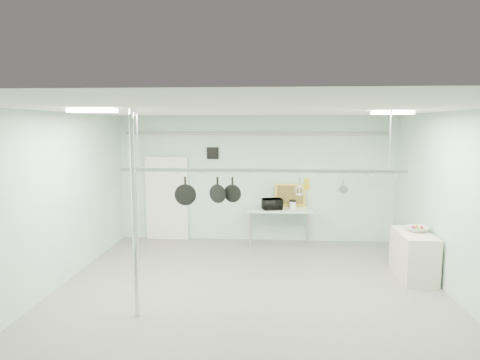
# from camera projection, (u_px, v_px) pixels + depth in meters

# --- Properties ---
(floor) EXTENTS (8.00, 8.00, 0.00)m
(floor) POSITION_uv_depth(u_px,v_px,m) (248.00, 302.00, 7.17)
(floor) COLOR gray
(floor) RESTS_ON ground
(ceiling) EXTENTS (7.00, 8.00, 0.02)m
(ceiling) POSITION_uv_depth(u_px,v_px,m) (248.00, 110.00, 6.76)
(ceiling) COLOR silver
(ceiling) RESTS_ON back_wall
(back_wall) EXTENTS (7.00, 0.02, 3.20)m
(back_wall) POSITION_uv_depth(u_px,v_px,m) (256.00, 179.00, 10.91)
(back_wall) COLOR silver
(back_wall) RESTS_ON floor
(right_wall) EXTENTS (0.02, 8.00, 3.20)m
(right_wall) POSITION_uv_depth(u_px,v_px,m) (469.00, 212.00, 6.73)
(right_wall) COLOR silver
(right_wall) RESTS_ON floor
(door) EXTENTS (1.10, 0.10, 2.20)m
(door) POSITION_uv_depth(u_px,v_px,m) (167.00, 199.00, 11.09)
(door) COLOR silver
(door) RESTS_ON floor
(wall_vent) EXTENTS (0.30, 0.04, 0.30)m
(wall_vent) POSITION_uv_depth(u_px,v_px,m) (213.00, 153.00, 10.88)
(wall_vent) COLOR black
(wall_vent) RESTS_ON back_wall
(conduit_pipe) EXTENTS (6.60, 0.07, 0.07)m
(conduit_pipe) POSITION_uv_depth(u_px,v_px,m) (256.00, 133.00, 10.68)
(conduit_pipe) COLOR gray
(conduit_pipe) RESTS_ON back_wall
(chrome_pole) EXTENTS (0.08, 0.08, 3.20)m
(chrome_pole) POSITION_uv_depth(u_px,v_px,m) (134.00, 215.00, 6.49)
(chrome_pole) COLOR silver
(chrome_pole) RESTS_ON floor
(prep_table) EXTENTS (1.60, 0.70, 0.91)m
(prep_table) POSITION_uv_depth(u_px,v_px,m) (279.00, 211.00, 10.58)
(prep_table) COLOR #ADCCBB
(prep_table) RESTS_ON floor
(side_cabinet) EXTENTS (0.60, 1.20, 0.90)m
(side_cabinet) POSITION_uv_depth(u_px,v_px,m) (414.00, 255.00, 8.28)
(side_cabinet) COLOR beige
(side_cabinet) RESTS_ON floor
(pot_rack) EXTENTS (4.80, 0.06, 1.00)m
(pot_rack) POSITION_uv_depth(u_px,v_px,m) (261.00, 169.00, 7.17)
(pot_rack) COLOR #B7B7BC
(pot_rack) RESTS_ON ceiling
(light_panel_left) EXTENTS (0.65, 0.30, 0.05)m
(light_panel_left) POSITION_uv_depth(u_px,v_px,m) (92.00, 111.00, 6.12)
(light_panel_left) COLOR white
(light_panel_left) RESTS_ON ceiling
(light_panel_right) EXTENTS (0.65, 0.30, 0.05)m
(light_panel_right) POSITION_uv_depth(u_px,v_px,m) (392.00, 113.00, 7.20)
(light_panel_right) COLOR white
(light_panel_right) RESTS_ON ceiling
(microwave) EXTENTS (0.54, 0.42, 0.26)m
(microwave) POSITION_uv_depth(u_px,v_px,m) (272.00, 204.00, 10.47)
(microwave) COLOR black
(microwave) RESTS_ON prep_table
(coffee_canister) EXTENTS (0.16, 0.16, 0.18)m
(coffee_canister) POSITION_uv_depth(u_px,v_px,m) (293.00, 205.00, 10.53)
(coffee_canister) COLOR white
(coffee_canister) RESTS_ON prep_table
(painting_large) EXTENTS (0.78, 0.15, 0.58)m
(painting_large) POSITION_uv_depth(u_px,v_px,m) (290.00, 195.00, 10.82)
(painting_large) COLOR gold
(painting_large) RESTS_ON prep_table
(painting_small) EXTENTS (0.31, 0.10, 0.25)m
(painting_small) POSITION_uv_depth(u_px,v_px,m) (300.00, 202.00, 10.82)
(painting_small) COLOR #331F11
(painting_small) RESTS_ON prep_table
(fruit_bowl) EXTENTS (0.48, 0.48, 0.10)m
(fruit_bowl) POSITION_uv_depth(u_px,v_px,m) (417.00, 229.00, 8.31)
(fruit_bowl) COLOR silver
(fruit_bowl) RESTS_ON side_cabinet
(skillet_left) EXTENTS (0.37, 0.09, 0.50)m
(skillet_left) POSITION_uv_depth(u_px,v_px,m) (185.00, 191.00, 7.31)
(skillet_left) COLOR black
(skillet_left) RESTS_ON pot_rack
(skillet_mid) EXTENTS (0.32, 0.18, 0.45)m
(skillet_mid) POSITION_uv_depth(u_px,v_px,m) (218.00, 190.00, 7.26)
(skillet_mid) COLOR black
(skillet_mid) RESTS_ON pot_rack
(skillet_right) EXTENTS (0.31, 0.13, 0.42)m
(skillet_right) POSITION_uv_depth(u_px,v_px,m) (232.00, 189.00, 7.25)
(skillet_right) COLOR black
(skillet_right) RESTS_ON pot_rack
(whisk) EXTENTS (0.20, 0.20, 0.32)m
(whisk) POSITION_uv_depth(u_px,v_px,m) (300.00, 187.00, 7.16)
(whisk) COLOR #B6B6BB
(whisk) RESTS_ON pot_rack
(grater) EXTENTS (0.09, 0.05, 0.23)m
(grater) POSITION_uv_depth(u_px,v_px,m) (307.00, 184.00, 7.15)
(grater) COLOR gold
(grater) RESTS_ON pot_rack
(saucepan) EXTENTS (0.15, 0.11, 0.27)m
(saucepan) POSITION_uv_depth(u_px,v_px,m) (343.00, 186.00, 7.11)
(saucepan) COLOR #BABBC0
(saucepan) RESTS_ON pot_rack
(fruit_cluster) EXTENTS (0.24, 0.24, 0.09)m
(fruit_cluster) POSITION_uv_depth(u_px,v_px,m) (417.00, 227.00, 8.30)
(fruit_cluster) COLOR #A41E0F
(fruit_cluster) RESTS_ON fruit_bowl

